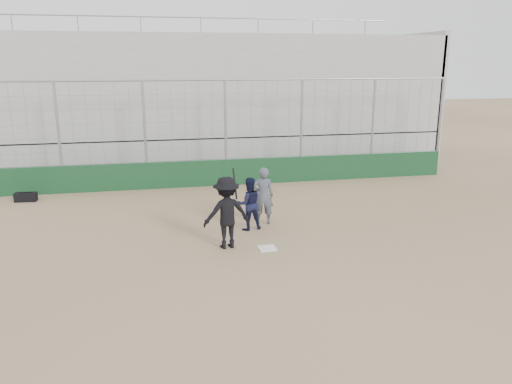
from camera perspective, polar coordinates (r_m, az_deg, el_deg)
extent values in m
plane|color=brown|center=(12.94, 1.29, -6.49)|extent=(90.00, 90.00, 0.00)
cube|color=white|center=(12.93, 1.29, -6.44)|extent=(0.44, 0.44, 0.02)
cube|color=#10351B|center=(19.39, -3.42, 2.29)|extent=(18.00, 0.25, 1.00)
cylinder|color=gray|center=(19.12, -3.49, 6.68)|extent=(0.10, 0.10, 4.00)
cylinder|color=gray|center=(22.28, 20.24, 6.96)|extent=(0.10, 0.10, 4.00)
cylinder|color=gray|center=(18.94, -3.58, 12.68)|extent=(18.00, 0.07, 0.07)
cube|color=#979797|center=(24.16, -5.19, 5.47)|extent=(20.00, 6.70, 1.60)
cube|color=#979797|center=(23.86, -5.36, 12.36)|extent=(20.00, 6.70, 4.20)
cube|color=#979797|center=(26.96, 16.67, 10.39)|extent=(0.25, 6.70, 6.10)
cylinder|color=gray|center=(27.05, -6.35, 19.19)|extent=(20.00, 0.06, 0.06)
imported|color=black|center=(12.77, -3.39, -2.36)|extent=(1.29, 0.86, 1.87)
cylinder|color=black|center=(12.76, -2.43, 0.97)|extent=(0.07, 0.57, 0.71)
imported|color=black|center=(14.18, -0.81, -2.40)|extent=(0.84, 0.71, 1.00)
sphere|color=maroon|center=(14.07, -0.81, -0.81)|extent=(0.28, 0.28, 0.28)
imported|color=#444B56|center=(14.64, 0.82, -0.76)|extent=(0.68, 0.51, 1.54)
cube|color=black|center=(18.87, -24.82, -0.52)|extent=(0.75, 0.39, 0.30)
cylinder|color=black|center=(18.83, -24.88, -0.02)|extent=(0.47, 0.09, 0.04)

